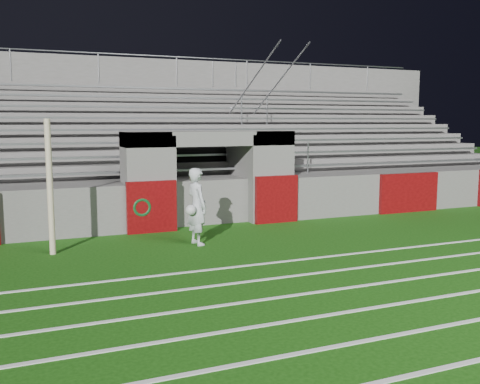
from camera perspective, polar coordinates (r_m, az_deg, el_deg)
name	(u,v)px	position (r m, az deg, el deg)	size (l,w,h in m)	color
ground	(263,251)	(11.97, 2.45, -6.31)	(90.00, 90.00, 0.00)	#15480C
field_post	(50,187)	(12.13, -19.61, 0.46)	(0.13, 0.13, 2.92)	beige
field_markings	(418,331)	(7.94, 18.43, -13.88)	(28.00, 8.09, 0.01)	white
stadium_structure	(168,161)	(19.19, -7.69, 3.33)	(26.00, 8.48, 5.42)	#5A5855
goalkeeper_with_ball	(197,206)	(12.48, -4.63, -1.55)	(0.60, 0.72, 1.80)	silver
hose_coil	(142,207)	(13.93, -10.45, -1.63)	(0.55, 0.15, 0.55)	#0C3F17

